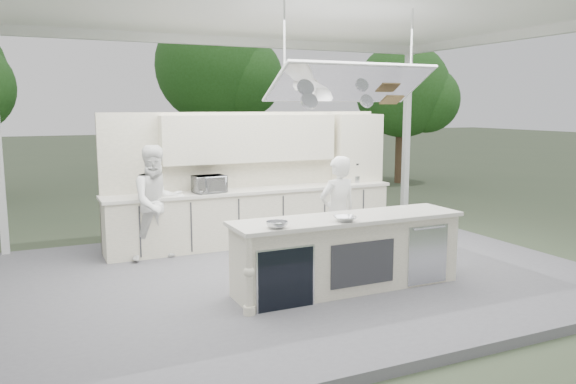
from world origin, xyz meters
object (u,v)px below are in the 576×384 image
demo_island (347,253)px  back_counter (254,216)px  head_chef (338,213)px  sous_chef (157,203)px

demo_island → back_counter: size_ratio=0.61×
back_counter → head_chef: (0.51, -1.98, 0.35)m
demo_island → back_counter: bearing=93.6°
sous_chef → head_chef: bearing=-45.7°
sous_chef → back_counter: bearing=1.7°
back_counter → head_chef: head_chef is taller
head_chef → sous_chef: bearing=-41.9°
head_chef → sous_chef: sous_chef is taller
demo_island → sous_chef: 3.14m
back_counter → head_chef: bearing=-75.4°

